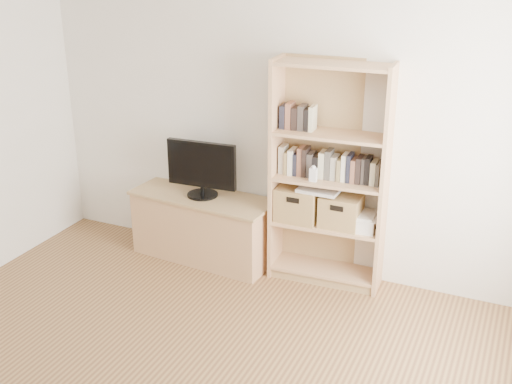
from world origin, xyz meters
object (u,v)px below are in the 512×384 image
Objects in this scene: baby_monitor at (313,175)px; television at (202,169)px; basket_left at (299,203)px; bookshelf at (329,176)px; tv_stand at (204,228)px; basket_right at (341,211)px; laptop at (319,190)px.

television is at bearing 176.85° from baby_monitor.
television is 1.82× the size of basket_left.
bookshelf is 16.80× the size of baby_monitor.
tv_stand is at bearing 176.85° from baby_monitor.
basket_right is at bearing -2.60° from bookshelf.
tv_stand is at bearing -177.09° from basket_right.
laptop is at bearing -3.27° from basket_left.
baby_monitor is 0.33× the size of laptop.
basket_left is 0.24m from laptop.
basket_right is at bearing -0.13° from television.
baby_monitor is at bearing -135.00° from bookshelf.
television is 1.97× the size of basket_right.
basket_right is at bearing 7.82° from tv_stand.
tv_stand is 1.20m from laptop.
basket_right reaches higher than tv_stand.
baby_monitor is at bearing -152.77° from basket_right.
bookshelf is 2.96× the size of television.
basket_left is at bearing 7.83° from tv_stand.
bookshelf is 0.37m from basket_left.
tv_stand is 3.79× the size of laptop.
basket_left reaches higher than tv_stand.
television reaches higher than laptop.
tv_stand is 0.97m from basket_left.
baby_monitor is 0.35× the size of basket_right.
television is (-1.14, -0.07, -0.08)m from bookshelf.
bookshelf is 5.62× the size of laptop.
basket_right is (1.26, 0.07, 0.36)m from tv_stand.
bookshelf is (1.14, 0.07, 0.65)m from tv_stand.
laptop is (-0.19, -0.03, 0.17)m from basket_right.
tv_stand is 1.31m from basket_right.
tv_stand is 11.34× the size of baby_monitor.
baby_monitor reaches higher than basket_left.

